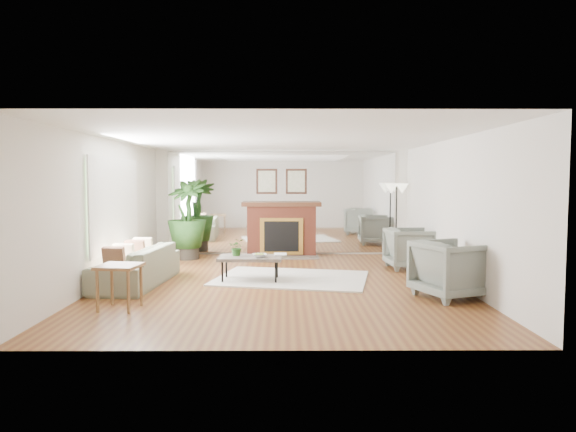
{
  "coord_description": "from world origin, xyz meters",
  "views": [
    {
      "loc": [
        0.09,
        -8.75,
        1.78
      ],
      "look_at": [
        0.14,
        0.6,
        1.13
      ],
      "focal_mm": 32.0,
      "sensor_mm": 36.0,
      "label": 1
    }
  ],
  "objects_px": {
    "side_table": "(119,272)",
    "armchair_back": "(410,248)",
    "floor_lamp": "(397,194)",
    "armchair_front": "(451,269)",
    "potted_ficus": "(187,217)",
    "coffee_table": "(250,259)",
    "fireplace": "(282,228)",
    "sofa": "(137,266)"
  },
  "relations": [
    {
      "from": "armchair_back",
      "to": "floor_lamp",
      "type": "bearing_deg",
      "value": -5.73
    },
    {
      "from": "armchair_back",
      "to": "floor_lamp",
      "type": "xyz_separation_m",
      "value": [
        0.07,
        1.61,
        1.04
      ]
    },
    {
      "from": "coffee_table",
      "to": "armchair_back",
      "type": "distance_m",
      "value": 3.39
    },
    {
      "from": "coffee_table",
      "to": "sofa",
      "type": "height_order",
      "value": "sofa"
    },
    {
      "from": "armchair_front",
      "to": "floor_lamp",
      "type": "xyz_separation_m",
      "value": [
        0.07,
        4.19,
        1.02
      ]
    },
    {
      "from": "armchair_front",
      "to": "side_table",
      "type": "xyz_separation_m",
      "value": [
        -4.8,
        -0.65,
        0.08
      ]
    },
    {
      "from": "coffee_table",
      "to": "fireplace",
      "type": "bearing_deg",
      "value": 80.26
    },
    {
      "from": "floor_lamp",
      "to": "coffee_table",
      "type": "bearing_deg",
      "value": -137.64
    },
    {
      "from": "armchair_back",
      "to": "coffee_table",
      "type": "bearing_deg",
      "value": 109.2
    },
    {
      "from": "potted_ficus",
      "to": "floor_lamp",
      "type": "relative_size",
      "value": 1.06
    },
    {
      "from": "fireplace",
      "to": "coffee_table",
      "type": "relative_size",
      "value": 1.82
    },
    {
      "from": "armchair_front",
      "to": "sofa",
      "type": "bearing_deg",
      "value": 56.89
    },
    {
      "from": "fireplace",
      "to": "floor_lamp",
      "type": "xyz_separation_m",
      "value": [
        2.67,
        -0.16,
        0.8
      ]
    },
    {
      "from": "sofa",
      "to": "fireplace",
      "type": "bearing_deg",
      "value": 148.11
    },
    {
      "from": "floor_lamp",
      "to": "fireplace",
      "type": "bearing_deg",
      "value": 176.59
    },
    {
      "from": "side_table",
      "to": "potted_ficus",
      "type": "distance_m",
      "value": 4.54
    },
    {
      "from": "side_table",
      "to": "armchair_back",
      "type": "bearing_deg",
      "value": 33.99
    },
    {
      "from": "armchair_front",
      "to": "side_table",
      "type": "distance_m",
      "value": 4.84
    },
    {
      "from": "fireplace",
      "to": "side_table",
      "type": "relative_size",
      "value": 3.31
    },
    {
      "from": "coffee_table",
      "to": "floor_lamp",
      "type": "height_order",
      "value": "floor_lamp"
    },
    {
      "from": "armchair_back",
      "to": "armchair_front",
      "type": "bearing_deg",
      "value": 176.63
    },
    {
      "from": "fireplace",
      "to": "armchair_back",
      "type": "xyz_separation_m",
      "value": [
        2.6,
        -1.77,
        -0.25
      ]
    },
    {
      "from": "floor_lamp",
      "to": "potted_ficus",
      "type": "bearing_deg",
      "value": -176.04
    },
    {
      "from": "armchair_back",
      "to": "side_table",
      "type": "relative_size",
      "value": 1.46
    },
    {
      "from": "coffee_table",
      "to": "potted_ficus",
      "type": "relative_size",
      "value": 0.63
    },
    {
      "from": "side_table",
      "to": "potted_ficus",
      "type": "relative_size",
      "value": 0.34
    },
    {
      "from": "side_table",
      "to": "floor_lamp",
      "type": "xyz_separation_m",
      "value": [
        4.86,
        4.85,
        0.94
      ]
    },
    {
      "from": "coffee_table",
      "to": "sofa",
      "type": "relative_size",
      "value": 0.51
    },
    {
      "from": "sofa",
      "to": "floor_lamp",
      "type": "bearing_deg",
      "value": 126.25
    },
    {
      "from": "armchair_front",
      "to": "potted_ficus",
      "type": "height_order",
      "value": "potted_ficus"
    },
    {
      "from": "fireplace",
      "to": "armchair_back",
      "type": "distance_m",
      "value": 3.15
    },
    {
      "from": "sofa",
      "to": "floor_lamp",
      "type": "relative_size",
      "value": 1.3
    },
    {
      "from": "fireplace",
      "to": "floor_lamp",
      "type": "distance_m",
      "value": 2.79
    },
    {
      "from": "armchair_front",
      "to": "potted_ficus",
      "type": "distance_m",
      "value": 6.13
    },
    {
      "from": "fireplace",
      "to": "floor_lamp",
      "type": "bearing_deg",
      "value": -3.41
    },
    {
      "from": "potted_ficus",
      "to": "fireplace",
      "type": "bearing_deg",
      "value": 13.0
    },
    {
      "from": "armchair_front",
      "to": "potted_ficus",
      "type": "bearing_deg",
      "value": 29.11
    },
    {
      "from": "coffee_table",
      "to": "side_table",
      "type": "bearing_deg",
      "value": -130.82
    },
    {
      "from": "fireplace",
      "to": "side_table",
      "type": "xyz_separation_m",
      "value": [
        -2.2,
        -5.01,
        -0.14
      ]
    },
    {
      "from": "armchair_front",
      "to": "floor_lamp",
      "type": "distance_m",
      "value": 4.32
    },
    {
      "from": "armchair_back",
      "to": "armchair_front",
      "type": "distance_m",
      "value": 2.58
    },
    {
      "from": "coffee_table",
      "to": "sofa",
      "type": "xyz_separation_m",
      "value": [
        -1.92,
        -0.26,
        -0.08
      ]
    }
  ]
}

